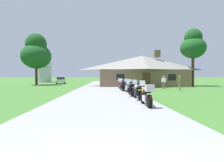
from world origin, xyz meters
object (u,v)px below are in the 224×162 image
at_px(motorcycle_orange_nearest_to_camera, 146,95).
at_px(metal_silo_distant, 43,66).
at_px(parked_white_suv_far_left, 60,80).
at_px(tree_right_of_lodge, 193,45).
at_px(motorcycle_blue_third_in_row, 132,89).
at_px(bystander_olive_shirt_beside_signpost, 180,82).
at_px(bystander_white_shirt_near_lodge, 164,82).
at_px(motorcycle_red_fifth_in_row, 123,86).
at_px(tree_left_far, 36,53).
at_px(motorcycle_red_farthest_in_row, 121,84).
at_px(motorcycle_blue_fourth_in_row, 129,87).
at_px(motorcycle_silver_second_in_row, 139,91).

distance_m(motorcycle_orange_nearest_to_camera, metal_silo_distant, 45.05).
bearing_deg(parked_white_suv_far_left, tree_right_of_lodge, -40.46).
bearing_deg(motorcycle_orange_nearest_to_camera, motorcycle_blue_third_in_row, 89.13).
relative_size(motorcycle_orange_nearest_to_camera, bystander_olive_shirt_beside_signpost, 1.24).
bearing_deg(bystander_white_shirt_near_lodge, motorcycle_red_fifth_in_row, 58.87).
bearing_deg(bystander_white_shirt_near_lodge, parked_white_suv_far_left, -20.19).
xyz_separation_m(bystander_olive_shirt_beside_signpost, metal_silo_distant, (-24.68, 29.60, 3.48)).
distance_m(tree_left_far, tree_right_of_lodge, 27.21).
bearing_deg(parked_white_suv_far_left, bystander_white_shirt_near_lodge, -62.21).
height_order(motorcycle_red_fifth_in_row, bystander_white_shirt_near_lodge, bystander_white_shirt_near_lodge).
xyz_separation_m(bystander_white_shirt_near_lodge, tree_right_of_lodge, (7.00, 6.88, 5.72)).
relative_size(motorcycle_blue_third_in_row, motorcycle_red_farthest_in_row, 1.00).
height_order(motorcycle_blue_third_in_row, motorcycle_red_fifth_in_row, same).
relative_size(tree_right_of_lodge, parked_white_suv_far_left, 1.90).
height_order(motorcycle_orange_nearest_to_camera, metal_silo_distant, metal_silo_distant).
xyz_separation_m(motorcycle_red_farthest_in_row, tree_right_of_lodge, (12.39, 7.58, 6.03)).
bearing_deg(bystander_white_shirt_near_lodge, motorcycle_blue_third_in_row, 84.99).
bearing_deg(motorcycle_blue_third_in_row, tree_right_of_lodge, 50.82).
distance_m(bystander_white_shirt_near_lodge, parked_white_suv_far_left, 24.83).
distance_m(bystander_olive_shirt_beside_signpost, parked_white_suv_far_left, 27.19).
distance_m(motorcycle_orange_nearest_to_camera, motorcycle_red_fifth_in_row, 10.13).
relative_size(motorcycle_blue_fourth_in_row, metal_silo_distant, 0.24).
distance_m(motorcycle_silver_second_in_row, bystander_white_shirt_near_lodge, 12.11).
height_order(motorcycle_silver_second_in_row, motorcycle_blue_fourth_in_row, same).
bearing_deg(motorcycle_silver_second_in_row, motorcycle_orange_nearest_to_camera, -96.35).
xyz_separation_m(motorcycle_red_farthest_in_row, tree_left_far, (-14.39, 12.31, 5.26)).
bearing_deg(metal_silo_distant, motorcycle_blue_third_in_row, -63.14).
bearing_deg(parked_white_suv_far_left, motorcycle_red_farthest_in_row, -73.74).
xyz_separation_m(motorcycle_orange_nearest_to_camera, motorcycle_red_fifth_in_row, (-0.21, 10.13, -0.01)).
height_order(motorcycle_blue_fourth_in_row, tree_left_far, tree_left_far).
distance_m(motorcycle_blue_third_in_row, tree_left_far, 25.39).
bearing_deg(metal_silo_distant, tree_right_of_lodge, -33.93).
height_order(metal_silo_distant, parked_white_suv_far_left, metal_silo_distant).
distance_m(motorcycle_blue_third_in_row, bystander_olive_shirt_beside_signpost, 9.10).
relative_size(tree_left_far, parked_white_suv_far_left, 1.90).
height_order(motorcycle_orange_nearest_to_camera, motorcycle_red_fifth_in_row, same).
xyz_separation_m(motorcycle_blue_third_in_row, motorcycle_blue_fourth_in_row, (0.12, 2.63, 0.00)).
distance_m(motorcycle_red_fifth_in_row, bystander_olive_shirt_beside_signpost, 6.74).
height_order(motorcycle_blue_fourth_in_row, parked_white_suv_far_left, parked_white_suv_far_left).
bearing_deg(metal_silo_distant, bystander_white_shirt_near_lodge, -49.34).
bearing_deg(tree_right_of_lodge, motorcycle_blue_fourth_in_row, -133.51).
relative_size(bystander_white_shirt_near_lodge, tree_right_of_lodge, 0.18).
relative_size(bystander_white_shirt_near_lodge, bystander_olive_shirt_beside_signpost, 0.99).
bearing_deg(motorcycle_blue_fourth_in_row, motorcycle_red_fifth_in_row, 91.64).
bearing_deg(tree_right_of_lodge, tree_left_far, 170.00).
xyz_separation_m(motorcycle_silver_second_in_row, motorcycle_blue_third_in_row, (-0.13, 2.35, 0.00)).
bearing_deg(motorcycle_red_farthest_in_row, motorcycle_blue_third_in_row, -99.36).
bearing_deg(motorcycle_blue_third_in_row, bystander_white_shirt_near_lodge, 57.59).
bearing_deg(motorcycle_silver_second_in_row, tree_left_far, 118.48).
height_order(motorcycle_blue_third_in_row, parked_white_suv_far_left, parked_white_suv_far_left).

